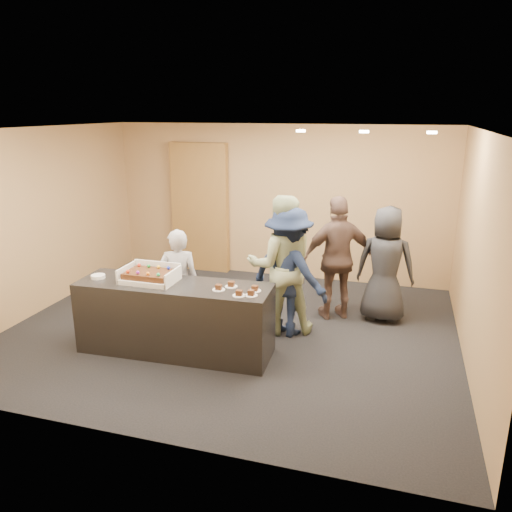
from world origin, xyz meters
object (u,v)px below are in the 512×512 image
(storage_cabinet, at_px, (200,208))
(person_brown_extra, at_px, (338,258))
(sheet_cake, at_px, (149,274))
(plate_stack, at_px, (98,277))
(person_sage_man, at_px, (281,265))
(serving_counter, at_px, (175,318))
(person_server_grey, at_px, (179,283))
(cake_box, at_px, (151,277))
(person_dark_suit, at_px, (385,264))
(person_navy_man, at_px, (289,272))

(storage_cabinet, distance_m, person_brown_extra, 3.18)
(sheet_cake, xyz_separation_m, plate_stack, (-0.68, -0.07, -0.08))
(sheet_cake, bearing_deg, person_sage_man, 34.66)
(plate_stack, distance_m, person_sage_man, 2.35)
(serving_counter, xyz_separation_m, storage_cabinet, (-0.99, 3.22, 0.73))
(storage_cabinet, xyz_separation_m, person_server_grey, (0.83, -2.74, -0.45))
(cake_box, distance_m, person_brown_extra, 2.66)
(serving_counter, relative_size, person_dark_suit, 1.44)
(serving_counter, bearing_deg, person_sage_man, 39.44)
(plate_stack, xyz_separation_m, person_navy_man, (2.22, 1.01, -0.05))
(cake_box, height_order, person_sage_man, person_sage_man)
(sheet_cake, bearing_deg, serving_counter, -0.00)
(person_navy_man, bearing_deg, person_sage_man, -2.90)
(cake_box, bearing_deg, person_server_grey, 70.59)
(sheet_cake, bearing_deg, plate_stack, -173.75)
(plate_stack, distance_m, person_server_grey, 1.03)
(cake_box, relative_size, person_brown_extra, 0.37)
(person_navy_man, xyz_separation_m, person_brown_extra, (0.55, 0.73, 0.02))
(serving_counter, bearing_deg, storage_cabinet, 104.82)
(serving_counter, bearing_deg, person_brown_extra, 40.90)
(person_sage_man, relative_size, person_brown_extra, 1.05)
(person_dark_suit, bearing_deg, person_sage_man, 34.06)
(person_dark_suit, bearing_deg, serving_counter, 39.45)
(person_server_grey, bearing_deg, cake_box, 53.13)
(person_brown_extra, bearing_deg, cake_box, 11.68)
(serving_counter, height_order, storage_cabinet, storage_cabinet)
(sheet_cake, distance_m, person_dark_suit, 3.27)
(person_sage_man, bearing_deg, cake_box, 12.89)
(storage_cabinet, height_order, person_brown_extra, storage_cabinet)
(person_sage_man, height_order, person_brown_extra, person_sage_man)
(storage_cabinet, height_order, plate_stack, storage_cabinet)
(sheet_cake, height_order, person_brown_extra, person_brown_extra)
(person_sage_man, xyz_separation_m, person_navy_man, (0.11, -0.05, -0.07))
(serving_counter, distance_m, person_dark_suit, 3.03)
(person_server_grey, height_order, person_dark_suit, person_dark_suit)
(person_server_grey, relative_size, person_brown_extra, 0.82)
(person_sage_man, distance_m, person_dark_suit, 1.54)
(plate_stack, relative_size, person_brown_extra, 0.10)
(person_server_grey, xyz_separation_m, person_navy_man, (1.38, 0.45, 0.14))
(cake_box, distance_m, person_dark_suit, 3.26)
(sheet_cake, xyz_separation_m, person_dark_suit, (2.75, 1.77, -0.16))
(cake_box, xyz_separation_m, person_server_grey, (0.16, 0.46, -0.21))
(sheet_cake, xyz_separation_m, person_sage_man, (1.42, 0.98, -0.06))
(person_server_grey, height_order, person_sage_man, person_sage_man)
(storage_cabinet, xyz_separation_m, person_navy_man, (2.21, -2.28, -0.31))
(person_dark_suit, bearing_deg, person_brown_extra, 12.74)
(cake_box, xyz_separation_m, person_navy_man, (1.54, 0.91, -0.07))
(serving_counter, height_order, cake_box, cake_box)
(storage_cabinet, relative_size, person_sage_man, 1.26)
(storage_cabinet, relative_size, person_navy_man, 1.35)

